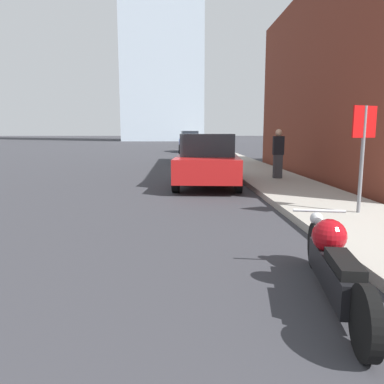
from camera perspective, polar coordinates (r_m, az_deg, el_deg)
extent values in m
cube|color=#9E998E|center=(38.97, 2.75, 6.64)|extent=(2.31, 240.00, 0.15)
cylinder|color=black|center=(5.03, 18.31, -7.77)|extent=(0.20, 0.59, 0.58)
cylinder|color=black|center=(3.26, 24.92, -17.58)|extent=(0.20, 0.59, 0.58)
cube|color=black|center=(4.12, 20.87, -11.32)|extent=(0.49, 1.51, 0.31)
sphere|color=#9E0C14|center=(4.30, 20.19, -6.30)|extent=(0.37, 0.37, 0.37)
cube|color=black|center=(3.76, 22.16, -10.04)|extent=(0.33, 0.71, 0.10)
sphere|color=silver|center=(4.97, 18.44, -3.85)|extent=(0.16, 0.16, 0.16)
cylinder|color=silver|center=(4.82, 18.82, -2.72)|extent=(0.62, 0.14, 0.04)
cube|color=red|center=(11.96, 2.37, 3.98)|extent=(2.26, 4.41, 0.68)
cube|color=#23282D|center=(11.92, 2.40, 7.22)|extent=(1.78, 2.18, 0.67)
cylinder|color=black|center=(13.34, -1.44, 3.05)|extent=(0.25, 0.64, 0.62)
cylinder|color=black|center=(13.33, 6.27, 3.00)|extent=(0.25, 0.64, 0.62)
cylinder|color=black|center=(10.73, -2.49, 1.58)|extent=(0.25, 0.64, 0.62)
cylinder|color=black|center=(10.71, 7.10, 1.51)|extent=(0.25, 0.64, 0.62)
cube|color=silver|center=(22.06, 0.33, 6.39)|extent=(1.68, 4.00, 0.66)
cube|color=#23282D|center=(22.04, 0.33, 8.05)|extent=(1.43, 1.92, 0.62)
cylinder|color=black|center=(23.30, -1.78, 5.71)|extent=(0.20, 0.70, 0.70)
cylinder|color=black|center=(23.36, 2.16, 5.72)|extent=(0.20, 0.70, 0.70)
cylinder|color=black|center=(20.82, -1.73, 5.31)|extent=(0.20, 0.70, 0.70)
cylinder|color=black|center=(20.90, 2.68, 5.32)|extent=(0.20, 0.70, 0.70)
cube|color=#1E3899|center=(33.57, -0.39, 7.33)|extent=(1.85, 4.45, 0.79)
cube|color=#23282D|center=(33.56, -0.39, 8.65)|extent=(1.50, 2.16, 0.75)
cylinder|color=black|center=(34.89, -1.86, 6.74)|extent=(0.23, 0.62, 0.61)
cylinder|color=black|center=(35.00, 0.73, 6.75)|extent=(0.23, 0.62, 0.61)
cylinder|color=black|center=(32.18, -1.61, 6.55)|extent=(0.23, 0.62, 0.61)
cylinder|color=black|center=(32.31, 1.20, 6.56)|extent=(0.23, 0.62, 0.61)
cylinder|color=slate|center=(7.94, 24.46, 4.44)|extent=(0.07, 0.07, 2.06)
cube|color=red|center=(7.93, 24.81, 9.69)|extent=(0.57, 0.26, 0.60)
cube|color=#38383D|center=(13.24, 12.92, 3.82)|extent=(0.29, 0.20, 0.80)
cube|color=black|center=(13.20, 13.03, 6.92)|extent=(0.36, 0.20, 0.63)
sphere|color=tan|center=(13.19, 13.10, 8.80)|extent=(0.23, 0.23, 0.23)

